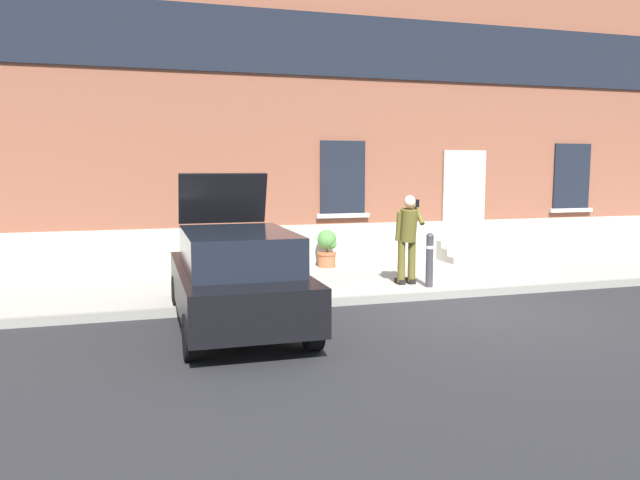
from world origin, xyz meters
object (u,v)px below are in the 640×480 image
object	(u,v)px
bollard_near_person	(430,258)
planter_terracotta	(327,247)
planter_olive	(208,253)
person_on_phone	(408,234)
hatchback_car_black	(237,277)

from	to	relation	value
bollard_near_person	planter_terracotta	distance (m)	3.07
planter_olive	planter_terracotta	bearing A→B (deg)	3.00
planter_terracotta	planter_olive	bearing A→B (deg)	-177.00
bollard_near_person	person_on_phone	size ratio (longest dim) A/B	0.60
hatchback_car_black	person_on_phone	xyz separation A→B (m)	(3.62, 1.79, 0.35)
bollard_near_person	person_on_phone	distance (m)	0.64
hatchback_car_black	planter_terracotta	bearing A→B (deg)	57.15
hatchback_car_black	planter_olive	world-z (taller)	hatchback_car_black
hatchback_car_black	bollard_near_person	xyz separation A→B (m)	(3.93, 1.44, -0.09)
hatchback_car_black	bollard_near_person	world-z (taller)	hatchback_car_black
person_on_phone	planter_terracotta	size ratio (longest dim) A/B	2.03
bollard_near_person	planter_olive	size ratio (longest dim) A/B	1.22
bollard_near_person	planter_olive	bearing A→B (deg)	145.21
bollard_near_person	person_on_phone	xyz separation A→B (m)	(-0.30, 0.35, 0.44)
hatchback_car_black	person_on_phone	bearing A→B (deg)	26.28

